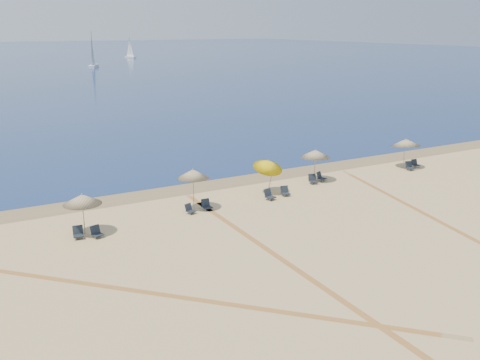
% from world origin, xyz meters
% --- Properties ---
extents(wet_sand, '(500.00, 500.00, 0.00)m').
position_xyz_m(wet_sand, '(0.00, 24.00, 0.00)').
color(wet_sand, olive).
rests_on(wet_sand, ground).
extents(umbrella_1, '(2.11, 2.11, 2.37)m').
position_xyz_m(umbrella_1, '(-10.62, 18.62, 2.02)').
color(umbrella_1, gray).
rests_on(umbrella_1, ground).
extents(umbrella_2, '(1.98, 1.98, 2.66)m').
position_xyz_m(umbrella_2, '(-3.59, 19.52, 2.32)').
color(umbrella_2, gray).
rests_on(umbrella_2, ground).
extents(umbrella_3, '(2.04, 2.11, 2.66)m').
position_xyz_m(umbrella_3, '(2.28, 20.13, 2.05)').
color(umbrella_3, gray).
rests_on(umbrella_3, ground).
extents(umbrella_4, '(2.16, 2.16, 2.42)m').
position_xyz_m(umbrella_4, '(6.96, 21.11, 2.08)').
color(umbrella_4, gray).
rests_on(umbrella_4, ground).
extents(umbrella_5, '(2.32, 2.36, 2.46)m').
position_xyz_m(umbrella_5, '(15.69, 20.72, 2.08)').
color(umbrella_5, gray).
rests_on(umbrella_5, ground).
extents(chair_1, '(0.64, 0.72, 0.66)m').
position_xyz_m(chair_1, '(-11.06, 18.23, 0.29)').
color(chair_1, black).
rests_on(chair_1, ground).
extents(chair_2, '(0.66, 0.73, 0.64)m').
position_xyz_m(chair_2, '(-10.16, 17.86, 0.28)').
color(chair_2, black).
rests_on(chair_2, ground).
extents(chair_3, '(0.66, 0.71, 0.60)m').
position_xyz_m(chair_3, '(-4.12, 18.96, 0.26)').
color(chair_3, black).
rests_on(chair_3, ground).
extents(chair_4, '(0.55, 0.64, 0.66)m').
position_xyz_m(chair_4, '(-2.91, 19.11, 0.29)').
color(chair_4, black).
rests_on(chair_4, ground).
extents(chair_5, '(0.70, 0.78, 0.70)m').
position_xyz_m(chair_5, '(1.62, 18.92, 0.31)').
color(chair_5, black).
rests_on(chair_5, ground).
extents(chair_6, '(0.65, 0.72, 0.64)m').
position_xyz_m(chair_6, '(3.03, 19.14, 0.28)').
color(chair_6, black).
rests_on(chair_6, ground).
extents(chair_7, '(0.71, 0.78, 0.68)m').
position_xyz_m(chair_7, '(6.43, 20.59, 0.30)').
color(chair_7, black).
rests_on(chair_7, ground).
extents(chair_8, '(0.78, 0.82, 0.67)m').
position_xyz_m(chair_8, '(7.39, 20.90, 0.29)').
color(chair_8, black).
rests_on(chair_8, ground).
extents(chair_9, '(0.67, 0.75, 0.69)m').
position_xyz_m(chair_9, '(15.50, 19.94, 0.30)').
color(chair_9, black).
rests_on(chair_9, ground).
extents(chair_10, '(0.61, 0.68, 0.61)m').
position_xyz_m(chair_10, '(16.65, 20.44, 0.27)').
color(chair_10, black).
rests_on(chair_10, ground).
extents(sailboat_1, '(2.93, 5.07, 7.37)m').
position_xyz_m(sailboat_1, '(45.85, 183.68, 2.23)').
color(sailboat_1, white).
rests_on(sailboat_1, ocean).
extents(sailboat_2, '(4.36, 6.60, 9.73)m').
position_xyz_m(sailboat_2, '(22.00, 143.02, 2.94)').
color(sailboat_2, white).
rests_on(sailboat_2, ocean).
extents(tire_tracks, '(55.50, 40.68, 0.00)m').
position_xyz_m(tire_tracks, '(-2.08, 9.38, 0.00)').
color(tire_tracks, tan).
rests_on(tire_tracks, ground).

